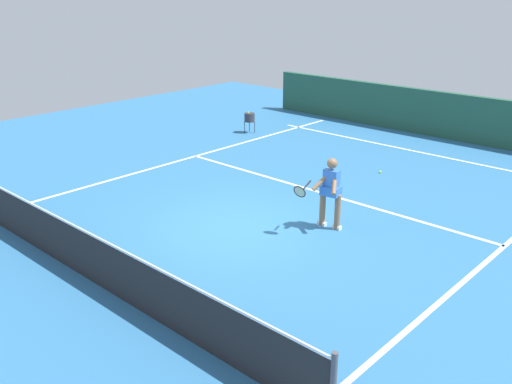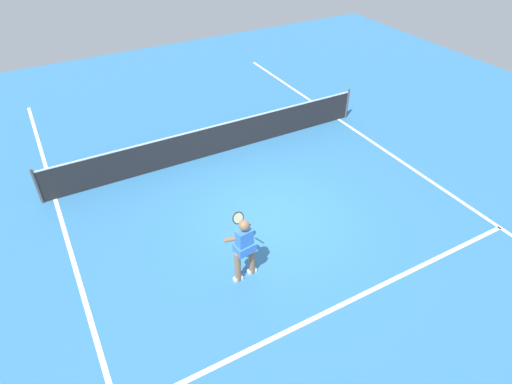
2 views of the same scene
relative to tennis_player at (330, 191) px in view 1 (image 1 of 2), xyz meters
name	(u,v)px [view 1 (image 1 of 2)]	position (x,y,z in m)	size (l,w,h in m)	color
ground_plane	(235,227)	(1.49, 1.34, -0.85)	(27.28, 27.28, 0.00)	teal
court_back_wall	(448,116)	(1.49, -8.86, -0.08)	(14.27, 0.24, 1.54)	#23513D
baseline_marking	(414,151)	(1.49, -6.66, -0.84)	(10.27, 0.10, 0.01)	white
service_line_marking	(318,192)	(1.49, -1.64, -0.84)	(9.27, 0.10, 0.01)	white
sideline_left_marking	(437,304)	(-3.15, 1.34, -0.84)	(0.10, 18.98, 0.01)	white
sideline_right_marking	(112,179)	(6.12, 1.34, -0.84)	(0.10, 18.98, 0.01)	white
court_net	(96,260)	(1.49, 4.73, -0.36)	(9.95, 0.08, 1.04)	#4C4C51
tennis_player	(330,191)	(0.00, 0.00, 0.00)	(0.73, 1.00, 1.55)	#8C6647
tennis_ball_near	(380,172)	(1.12, -4.01, -0.81)	(0.07, 0.07, 0.07)	#D1E533
ball_hopper	(250,117)	(6.89, -4.86, -0.30)	(0.36, 0.36, 0.74)	#333338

